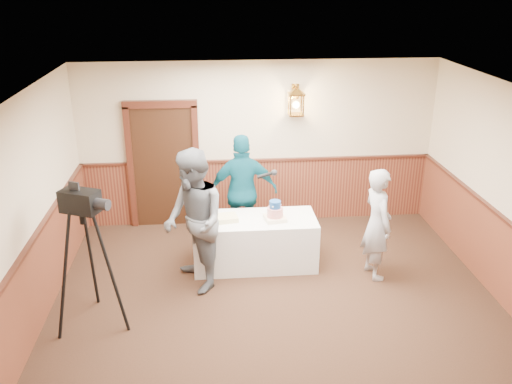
% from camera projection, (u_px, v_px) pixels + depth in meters
% --- Properties ---
extents(ground, '(7.00, 7.00, 0.00)m').
position_uv_depth(ground, '(285.00, 341.00, 6.46)').
color(ground, '#311E13').
rests_on(ground, ground).
extents(room_shell, '(6.02, 7.02, 2.81)m').
position_uv_depth(room_shell, '(277.00, 210.00, 6.30)').
color(room_shell, beige).
rests_on(room_shell, ground).
extents(display_table, '(1.80, 0.80, 0.75)m').
position_uv_depth(display_table, '(255.00, 241.00, 8.06)').
color(display_table, white).
rests_on(display_table, ground).
extents(tiered_cake, '(0.33, 0.33, 0.30)m').
position_uv_depth(tiered_cake, '(275.00, 213.00, 7.83)').
color(tiered_cake, '#FAE9C4').
rests_on(tiered_cake, display_table).
extents(sheet_cake_yellow, '(0.38, 0.31, 0.07)m').
position_uv_depth(sheet_cake_yellow, '(225.00, 218.00, 7.85)').
color(sheet_cake_yellow, '#D1B57D').
rests_on(sheet_cake_yellow, display_table).
extents(sheet_cake_green, '(0.31, 0.27, 0.06)m').
position_uv_depth(sheet_cake_green, '(205.00, 213.00, 8.01)').
color(sheet_cake_green, '#9CDE9E').
rests_on(sheet_cake_green, display_table).
extents(interviewer, '(1.66, 1.16, 1.99)m').
position_uv_depth(interviewer, '(194.00, 222.00, 7.25)').
color(interviewer, '#595D61').
rests_on(interviewer, ground).
extents(baker, '(0.49, 0.65, 1.63)m').
position_uv_depth(baker, '(377.00, 224.00, 7.59)').
color(baker, '#9C9CA1').
rests_on(baker, ground).
extents(assistant_p, '(1.09, 0.48, 1.84)m').
position_uv_depth(assistant_p, '(243.00, 192.00, 8.45)').
color(assistant_p, '#0C4A5B').
rests_on(assistant_p, ground).
extents(tv_camera_rig, '(0.69, 0.66, 1.79)m').
position_uv_depth(tv_camera_rig, '(89.00, 267.00, 6.51)').
color(tv_camera_rig, black).
rests_on(tv_camera_rig, ground).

